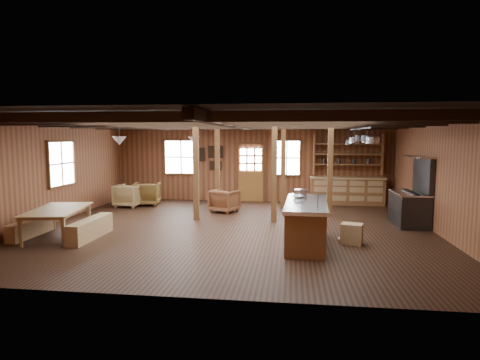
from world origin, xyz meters
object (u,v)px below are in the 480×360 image
object	(u,v)px
commercial_range	(411,202)
kitchen_island	(306,222)
armchair_a	(147,194)
armchair_c	(129,195)
armchair_b	(225,201)
dining_table	(60,223)

from	to	relation	value
commercial_range	kitchen_island	bearing A→B (deg)	-141.25
kitchen_island	commercial_range	size ratio (longest dim) A/B	1.37
armchair_a	armchair_c	size ratio (longest dim) A/B	1.03
armchair_a	armchair_c	xyz separation A→B (m)	(-0.48, -0.38, -0.01)
kitchen_island	armchair_a	world-z (taller)	kitchen_island
armchair_a	armchair_c	distance (m)	0.61
armchair_c	armchair_b	bearing A→B (deg)	178.20
kitchen_island	commercial_range	world-z (taller)	commercial_range
armchair_a	kitchen_island	bearing A→B (deg)	129.28
kitchen_island	armchair_c	distance (m)	7.01
dining_table	armchair_b	size ratio (longest dim) A/B	2.46
kitchen_island	commercial_range	bearing A→B (deg)	41.35
armchair_b	dining_table	bearing A→B (deg)	70.52
armchair_a	armchair_c	bearing A→B (deg)	27.42
kitchen_island	armchair_a	bearing A→B (deg)	142.76
kitchen_island	armchair_c	size ratio (longest dim) A/B	3.01
commercial_range	armchair_a	bearing A→B (deg)	165.44
commercial_range	armchair_c	world-z (taller)	commercial_range
dining_table	armchair_b	xyz separation A→B (m)	(3.30, 3.67, 0.02)
dining_table	armchair_a	xyz separation A→B (m)	(0.43, 4.56, 0.05)
kitchen_island	commercial_range	xyz separation A→B (m)	(2.85, 2.29, 0.13)
dining_table	armchair_a	size ratio (longest dim) A/B	2.23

